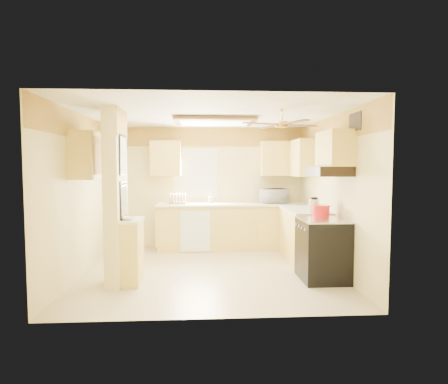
{
  "coord_description": "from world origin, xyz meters",
  "views": [
    {
      "loc": [
        -0.12,
        -5.95,
        1.7
      ],
      "look_at": [
        0.25,
        0.35,
        1.26
      ],
      "focal_mm": 30.0,
      "sensor_mm": 36.0,
      "label": 1
    }
  ],
  "objects": [
    {
      "name": "partition_ledge",
      "position": [
        -1.13,
        -0.55,
        0.45
      ],
      "size": [
        0.25,
        0.55,
        0.9
      ],
      "primitive_type": "cube",
      "color": "#DAC05D",
      "rests_on": "floor"
    },
    {
      "name": "poster_menu",
      "position": [
        -1.24,
        -0.55,
        1.85
      ],
      "size": [
        0.02,
        0.42,
        0.57
      ],
      "color": "black",
      "rests_on": "partition_column"
    },
    {
      "name": "floor",
      "position": [
        0.0,
        0.0,
        0.0
      ],
      "size": [
        4.0,
        4.0,
        0.0
      ],
      "primitive_type": "plane",
      "color": "#C2B186",
      "rests_on": "ground"
    },
    {
      "name": "ceiling_light_panel",
      "position": [
        0.1,
        0.5,
        2.46
      ],
      "size": [
        1.35,
        0.95,
        0.06
      ],
      "color": "brown",
      "rests_on": "ceiling"
    },
    {
      "name": "countertop_right",
      "position": [
        1.69,
        0.6,
        0.92
      ],
      "size": [
        0.64,
        1.44,
        0.04
      ],
      "primitive_type": "cube",
      "color": "silver",
      "rests_on": "lower_cabinets_right"
    },
    {
      "name": "ledge_top",
      "position": [
        -1.13,
        -0.55,
        0.92
      ],
      "size": [
        0.28,
        0.58,
        0.04
      ],
      "primitive_type": "cube",
      "color": "silver",
      "rests_on": "partition_ledge"
    },
    {
      "name": "wall_front",
      "position": [
        0.0,
        -1.9,
        1.25
      ],
      "size": [
        4.0,
        0.0,
        4.0
      ],
      "primitive_type": "plane",
      "rotation": [
        -1.57,
        0.0,
        0.0
      ],
      "color": "#E2D08A",
      "rests_on": "floor"
    },
    {
      "name": "dishwasher_panel",
      "position": [
        -0.25,
        1.29,
        0.43
      ],
      "size": [
        0.58,
        0.02,
        0.8
      ],
      "primitive_type": "cube",
      "color": "white",
      "rests_on": "lower_cabinets_back"
    },
    {
      "name": "countertop_back",
      "position": [
        0.5,
        1.59,
        0.92
      ],
      "size": [
        3.04,
        0.64,
        0.04
      ],
      "primitive_type": "cube",
      "color": "silver",
      "rests_on": "lower_cabinets_back"
    },
    {
      "name": "dutch_oven",
      "position": [
        1.71,
        -0.33,
        1.01
      ],
      "size": [
        0.27,
        0.27,
        0.18
      ],
      "color": "red",
      "rests_on": "stove"
    },
    {
      "name": "window",
      "position": [
        -0.25,
        1.89,
        1.55
      ],
      "size": [
        0.92,
        0.02,
        1.02
      ],
      "color": "white",
      "rests_on": "wall_back"
    },
    {
      "name": "partition_column",
      "position": [
        -1.35,
        -0.55,
        1.25
      ],
      "size": [
        0.2,
        0.7,
        2.5
      ],
      "primitive_type": "cube",
      "color": "#E2D08A",
      "rests_on": "floor"
    },
    {
      "name": "bowl",
      "position": [
        -1.16,
        -0.68,
        0.96
      ],
      "size": [
        0.24,
        0.24,
        0.05
      ],
      "primitive_type": "imported",
      "rotation": [
        0.0,
        0.0,
        -0.35
      ],
      "color": "white",
      "rests_on": "ledge_top"
    },
    {
      "name": "lower_cabinets_back",
      "position": [
        0.5,
        1.6,
        0.45
      ],
      "size": [
        3.0,
        0.6,
        0.9
      ],
      "primitive_type": "cube",
      "color": "#DAC05D",
      "rests_on": "floor"
    },
    {
      "name": "dish_rack",
      "position": [
        -0.62,
        1.6,
        1.01
      ],
      "size": [
        0.36,
        0.27,
        0.2
      ],
      "color": "tan",
      "rests_on": "countertop_back"
    },
    {
      "name": "wall_back",
      "position": [
        0.0,
        1.9,
        1.25
      ],
      "size": [
        4.0,
        0.0,
        4.0
      ],
      "primitive_type": "plane",
      "rotation": [
        1.57,
        0.0,
        0.0
      ],
      "color": "#E2D08A",
      "rests_on": "floor"
    },
    {
      "name": "microwave",
      "position": [
        1.35,
        1.6,
        1.09
      ],
      "size": [
        0.58,
        0.44,
        0.29
      ],
      "primitive_type": "imported",
      "rotation": [
        0.0,
        0.0,
        3.31
      ],
      "color": "white",
      "rests_on": "countertop_back"
    },
    {
      "name": "wallpaper_border",
      "position": [
        0.0,
        1.88,
        2.3
      ],
      "size": [
        4.0,
        0.02,
        0.4
      ],
      "primitive_type": "cube",
      "color": "yellow",
      "rests_on": "wall_back"
    },
    {
      "name": "wall_right",
      "position": [
        2.0,
        0.0,
        1.25
      ],
      "size": [
        0.0,
        3.8,
        3.8
      ],
      "primitive_type": "plane",
      "rotation": [
        1.57,
        0.0,
        -1.57
      ],
      "color": "#E2D08A",
      "rests_on": "floor"
    },
    {
      "name": "range_hood",
      "position": [
        1.74,
        -0.55,
        1.62
      ],
      "size": [
        0.5,
        0.76,
        0.14
      ],
      "primitive_type": "cube",
      "color": "black",
      "rests_on": "upper_cab_over_stove"
    },
    {
      "name": "vent_grate",
      "position": [
        1.98,
        -0.9,
        2.3
      ],
      "size": [
        0.02,
        0.4,
        0.25
      ],
      "primitive_type": "cube",
      "color": "black",
      "rests_on": "wall_right"
    },
    {
      "name": "lower_cabinets_right",
      "position": [
        1.7,
        0.6,
        0.45
      ],
      "size": [
        0.6,
        1.4,
        0.9
      ],
      "primitive_type": "cube",
      "color": "#DAC05D",
      "rests_on": "floor"
    },
    {
      "name": "ceiling_fan",
      "position": [
        1.0,
        -0.7,
        2.29
      ],
      "size": [
        1.15,
        1.15,
        0.26
      ],
      "color": "gold",
      "rests_on": "ceiling"
    },
    {
      "name": "upper_cab_right",
      "position": [
        1.82,
        1.25,
        1.85
      ],
      "size": [
        0.35,
        1.0,
        0.7
      ],
      "primitive_type": "cube",
      "color": "#DAC05D",
      "rests_on": "wall_right"
    },
    {
      "name": "upper_cab_left_wall",
      "position": [
        -1.82,
        -0.25,
        1.85
      ],
      "size": [
        0.35,
        0.75,
        0.7
      ],
      "primitive_type": "cube",
      "color": "#DAC05D",
      "rests_on": "wall_left"
    },
    {
      "name": "stove",
      "position": [
        1.67,
        -0.55,
        0.46
      ],
      "size": [
        0.68,
        0.77,
        0.92
      ],
      "color": "black",
      "rests_on": "floor"
    },
    {
      "name": "upper_cab_back_right",
      "position": [
        1.55,
        1.72,
        1.85
      ],
      "size": [
        0.9,
        0.35,
        0.7
      ],
      "primitive_type": "cube",
      "color": "#DAC05D",
      "rests_on": "wall_back"
    },
    {
      "name": "utensil_crock",
      "position": [
        0.06,
        1.7,
        1.0
      ],
      "size": [
        0.1,
        0.1,
        0.19
      ],
      "color": "white",
      "rests_on": "countertop_back"
    },
    {
      "name": "upper_cab_over_stove",
      "position": [
        1.82,
        -0.55,
        1.95
      ],
      "size": [
        0.35,
        0.76,
        0.52
      ],
      "primitive_type": "cube",
      "color": "#DAC05D",
      "rests_on": "wall_right"
    },
    {
      "name": "poster_nashville",
      "position": [
        -1.24,
        -0.55,
        1.2
      ],
      "size": [
        0.02,
        0.42,
        0.57
      ],
      "color": "black",
      "rests_on": "partition_column"
    },
    {
      "name": "kettle",
      "position": [
        1.69,
        -0.05,
        1.06
      ],
      "size": [
        0.17,
        0.17,
        0.26
      ],
      "color": "silver",
      "rests_on": "countertop_right"
    },
    {
      "name": "upper_cab_back_left",
      "position": [
        -0.85,
        1.72,
        1.85
      ],
      "size": [
        0.6,
        0.35,
        0.7
      ],
      "primitive_type": "cube",
      "color": "#DAC05D",
      "rests_on": "wall_back"
    },
    {
      "name": "ceiling",
      "position": [
        0.0,
        0.0,
        2.5
      ],
      "size": [
        4.0,
        4.0,
        0.0
      ],
      "primitive_type": "plane",
      "rotation": [
        3.14,
        0.0,
        0.0
      ],
      "color": "white",
      "rests_on": "wall_back"
    },
    {
      "name": "wall_left",
      "position": [
        -2.0,
        0.0,
        1.25
      ],
      "size": [
        0.0,
        3.8,
        3.8
      ],
      "primitive_type": "plane",
      "rotation": [
        1.57,
        0.0,
        1.57
      ],
      "color": "#E2D08A",
      "rests_on": "floor"
    }
  ]
}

